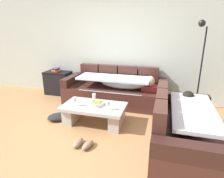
% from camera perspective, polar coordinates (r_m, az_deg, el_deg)
% --- Properties ---
extents(ground_plane, '(14.00, 14.00, 0.00)m').
position_cam_1_polar(ground_plane, '(3.44, -9.44, -13.57)').
color(ground_plane, '#AA794D').
extents(back_wall, '(9.00, 0.10, 2.70)m').
position_cam_1_polar(back_wall, '(4.98, 0.52, 12.92)').
color(back_wall, beige).
rests_on(back_wall, ground_plane).
extents(couch_along_wall, '(2.43, 0.92, 0.88)m').
position_cam_1_polar(couch_along_wall, '(4.63, 1.23, -0.39)').
color(couch_along_wall, '#45251F').
rests_on(couch_along_wall, ground_plane).
extents(couch_near_window, '(0.92, 1.86, 0.88)m').
position_cam_1_polar(couch_near_window, '(3.10, 20.95, -11.25)').
color(couch_near_window, '#45251F').
rests_on(couch_near_window, ground_plane).
extents(coffee_table, '(1.20, 0.68, 0.38)m').
position_cam_1_polar(coffee_table, '(3.68, -5.44, -6.94)').
color(coffee_table, '#B3ACA7').
rests_on(coffee_table, ground_plane).
extents(fruit_bowl, '(0.28, 0.28, 0.10)m').
position_cam_1_polar(fruit_bowl, '(3.60, -4.48, -4.35)').
color(fruit_bowl, silver).
rests_on(fruit_bowl, coffee_table).
extents(wine_glass_near_left, '(0.07, 0.07, 0.17)m').
position_cam_1_polar(wine_glass_near_left, '(3.61, -11.22, -3.32)').
color(wine_glass_near_left, silver).
rests_on(wine_glass_near_left, coffee_table).
extents(wine_glass_near_right, '(0.07, 0.07, 0.17)m').
position_cam_1_polar(wine_glass_near_right, '(3.37, -1.30, -4.51)').
color(wine_glass_near_right, silver).
rests_on(wine_glass_near_right, coffee_table).
extents(wine_glass_far_back, '(0.07, 0.07, 0.17)m').
position_cam_1_polar(wine_glass_far_back, '(3.76, -5.47, -2.16)').
color(wine_glass_far_back, silver).
rests_on(wine_glass_far_back, coffee_table).
extents(open_magazine, '(0.33, 0.28, 0.01)m').
position_cam_1_polar(open_magazine, '(3.50, -0.62, -5.62)').
color(open_magazine, white).
rests_on(open_magazine, coffee_table).
extents(side_cabinet, '(0.72, 0.44, 0.64)m').
position_cam_1_polar(side_cabinet, '(5.51, -15.96, 1.82)').
color(side_cabinet, black).
rests_on(side_cabinet, ground_plane).
extents(book_stack_on_cabinet, '(0.16, 0.22, 0.11)m').
position_cam_1_polar(book_stack_on_cabinet, '(5.44, -16.62, 5.60)').
color(book_stack_on_cabinet, red).
rests_on(book_stack_on_cabinet, side_cabinet).
extents(floor_lamp, '(0.33, 0.31, 1.95)m').
position_cam_1_polar(floor_lamp, '(4.47, 25.05, 7.68)').
color(floor_lamp, black).
rests_on(floor_lamp, ground_plane).
extents(pair_of_shoes, '(0.32, 0.29, 0.09)m').
position_cam_1_polar(pair_of_shoes, '(3.12, -8.80, -16.12)').
color(pair_of_shoes, '#8C7259').
rests_on(pair_of_shoes, ground_plane).
extents(crumpled_garment, '(0.51, 0.51, 0.12)m').
position_cam_1_polar(crumpled_garment, '(4.04, -16.19, -8.09)').
color(crumpled_garment, '#232328').
rests_on(crumpled_garment, ground_plane).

